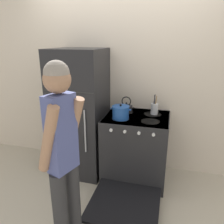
{
  "coord_description": "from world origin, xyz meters",
  "views": [
    {
      "loc": [
        0.68,
        -2.94,
        1.81
      ],
      "look_at": [
        0.01,
        -0.49,
        0.97
      ],
      "focal_mm": 35.0,
      "sensor_mm": 36.0,
      "label": 1
    }
  ],
  "objects_px": {
    "person": "(63,154)",
    "tea_kettle": "(126,107)",
    "stove_range": "(135,149)",
    "refrigerator": "(80,113)",
    "dutch_oven_pot": "(121,112)",
    "utensil_jar": "(154,108)"
  },
  "relations": [
    {
      "from": "tea_kettle",
      "to": "person",
      "type": "distance_m",
      "value": 1.38
    },
    {
      "from": "refrigerator",
      "to": "tea_kettle",
      "type": "xyz_separation_m",
      "value": [
        0.61,
        0.13,
        0.1
      ]
    },
    {
      "from": "refrigerator",
      "to": "dutch_oven_pot",
      "type": "height_order",
      "value": "refrigerator"
    },
    {
      "from": "dutch_oven_pot",
      "to": "utensil_jar",
      "type": "relative_size",
      "value": 0.97
    },
    {
      "from": "person",
      "to": "utensil_jar",
      "type": "bearing_deg",
      "value": -5.68
    },
    {
      "from": "stove_range",
      "to": "tea_kettle",
      "type": "relative_size",
      "value": 6.58
    },
    {
      "from": "stove_range",
      "to": "utensil_jar",
      "type": "bearing_deg",
      "value": 42.07
    },
    {
      "from": "refrigerator",
      "to": "stove_range",
      "type": "distance_m",
      "value": 0.88
    },
    {
      "from": "dutch_oven_pot",
      "to": "person",
      "type": "relative_size",
      "value": 0.15
    },
    {
      "from": "stove_range",
      "to": "tea_kettle",
      "type": "height_order",
      "value": "tea_kettle"
    },
    {
      "from": "person",
      "to": "tea_kettle",
      "type": "bearing_deg",
      "value": 8.36
    },
    {
      "from": "utensil_jar",
      "to": "refrigerator",
      "type": "bearing_deg",
      "value": -172.36
    },
    {
      "from": "stove_range",
      "to": "person",
      "type": "distance_m",
      "value": 1.36
    },
    {
      "from": "stove_range",
      "to": "utensil_jar",
      "type": "relative_size",
      "value": 5.31
    },
    {
      "from": "stove_range",
      "to": "dutch_oven_pot",
      "type": "height_order",
      "value": "dutch_oven_pot"
    },
    {
      "from": "utensil_jar",
      "to": "person",
      "type": "distance_m",
      "value": 1.5
    },
    {
      "from": "dutch_oven_pot",
      "to": "utensil_jar",
      "type": "bearing_deg",
      "value": 36.41
    },
    {
      "from": "refrigerator",
      "to": "tea_kettle",
      "type": "height_order",
      "value": "refrigerator"
    },
    {
      "from": "utensil_jar",
      "to": "person",
      "type": "height_order",
      "value": "person"
    },
    {
      "from": "tea_kettle",
      "to": "person",
      "type": "bearing_deg",
      "value": -99.37
    },
    {
      "from": "dutch_oven_pot",
      "to": "person",
      "type": "distance_m",
      "value": 1.11
    },
    {
      "from": "refrigerator",
      "to": "dutch_oven_pot",
      "type": "bearing_deg",
      "value": -14.13
    }
  ]
}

